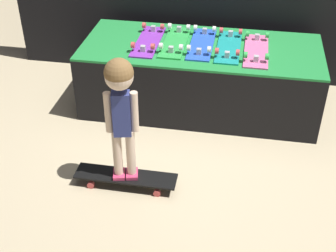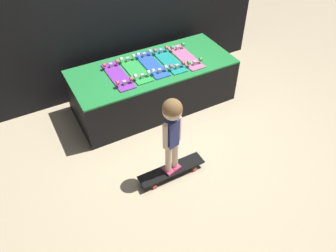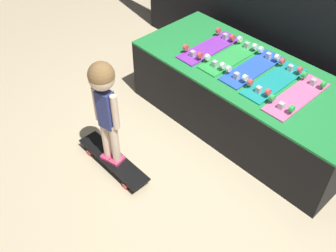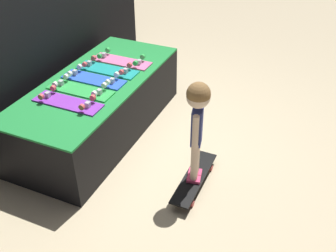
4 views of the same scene
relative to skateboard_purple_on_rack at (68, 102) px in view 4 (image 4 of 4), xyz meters
The scene contains 10 objects.
ground_plane 0.92m from the skateboard_purple_on_rack, 46.11° to the right, with size 16.00×16.00×0.00m, color beige.
back_wall 0.95m from the skateboard_purple_on_rack, 54.33° to the left, with size 3.96×0.10×2.26m.
display_rack 0.57m from the skateboard_purple_on_rack, ahead, with size 2.08×0.89×0.60m.
skateboard_purple_on_rack is the anchor object (origin of this frame).
skateboard_green_on_rack 0.24m from the skateboard_purple_on_rack, ahead, with size 0.20×0.65×0.09m.
skateboard_blue_on_rack 0.47m from the skateboard_purple_on_rack, ahead, with size 0.20×0.65×0.09m.
skateboard_teal_on_rack 0.71m from the skateboard_purple_on_rack, ahead, with size 0.20×0.65×0.09m.
skateboard_pink_on_rack 0.94m from the skateboard_purple_on_rack, ahead, with size 0.20×0.65×0.09m.
skateboard_on_floor 1.33m from the skateboard_purple_on_rack, 86.42° to the right, with size 0.75×0.18×0.09m.
child 1.22m from the skateboard_purple_on_rack, 86.42° to the right, with size 0.22×0.19×0.95m.
Camera 4 is at (-2.87, -1.54, 2.46)m, focal length 42.00 mm.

